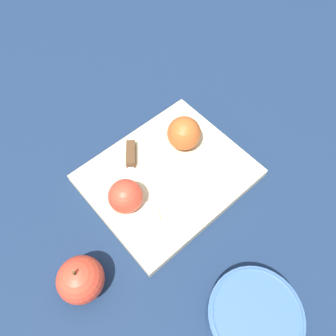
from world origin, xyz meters
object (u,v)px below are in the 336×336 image
(bowl, at_px, (254,316))
(apple_half_right, at_px, (126,196))
(apple_half_left, at_px, (184,133))
(apple_whole, at_px, (81,280))
(knife, at_px, (131,158))

(bowl, bearing_deg, apple_half_right, -89.99)
(apple_half_left, distance_m, apple_half_right, 0.18)
(apple_whole, xyz_separation_m, bowl, (-0.15, 0.24, -0.02))
(apple_whole, bearing_deg, knife, -152.45)
(apple_half_left, height_order, apple_half_right, apple_half_left)
(apple_half_left, bearing_deg, apple_whole, -76.23)
(bowl, bearing_deg, knife, -101.67)
(knife, distance_m, bowl, 0.36)
(apple_half_right, xyz_separation_m, apple_whole, (0.15, 0.05, -0.01))
(apple_whole, bearing_deg, apple_half_left, -168.81)
(bowl, bearing_deg, apple_whole, -58.04)
(bowl, bearing_deg, apple_half_left, -120.25)
(knife, relative_size, bowl, 0.71)
(knife, height_order, apple_whole, apple_whole)
(apple_half_right, height_order, bowl, apple_half_right)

